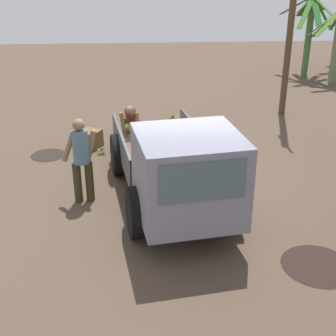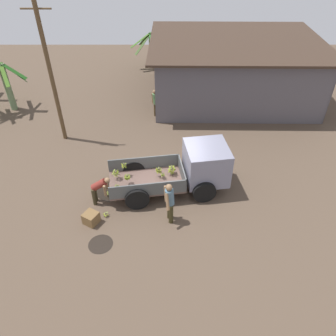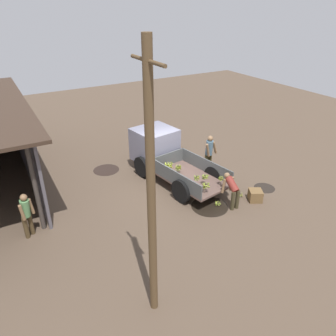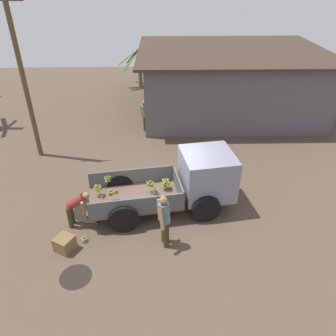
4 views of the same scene
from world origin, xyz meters
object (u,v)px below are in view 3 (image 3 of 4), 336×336
person_worker_loading (232,189)px  banana_bunch_on_ground_1 (251,198)px  cargo_truck (161,152)px  utility_pole (151,196)px  banana_bunch_on_ground_2 (218,203)px  banana_bunch_on_ground_0 (240,194)px  person_foreground_visitor (209,152)px  person_bystander_near_shed (26,213)px  wooden_crate_0 (255,195)px

person_worker_loading → banana_bunch_on_ground_1: 1.14m
cargo_truck → utility_pole: utility_pole is taller
banana_bunch_on_ground_1 → banana_bunch_on_ground_2: bearing=75.5°
banana_bunch_on_ground_0 → utility_pole: bearing=118.0°
cargo_truck → utility_pole: 7.54m
person_worker_loading → banana_bunch_on_ground_0: size_ratio=5.53×
cargo_truck → person_worker_loading: (-3.63, -0.93, -0.28)m
person_foreground_visitor → person_bystander_near_shed: (-0.72, 7.71, -0.07)m
banana_bunch_on_ground_1 → banana_bunch_on_ground_0: bearing=25.7°
person_worker_loading → banana_bunch_on_ground_1: size_ratio=6.22×
person_worker_loading → banana_bunch_on_ground_1: (-0.10, -0.93, -0.65)m
cargo_truck → person_bystander_near_shed: size_ratio=3.05×
banana_bunch_on_ground_2 → wooden_crate_0: 1.52m
person_worker_loading → banana_bunch_on_ground_2: 0.79m
cargo_truck → banana_bunch_on_ground_2: cargo_truck is taller
person_foreground_visitor → person_bystander_near_shed: 7.74m
banana_bunch_on_ground_1 → person_foreground_visitor: bearing=0.2°
banana_bunch_on_ground_0 → wooden_crate_0: (-0.48, -0.31, 0.12)m
person_foreground_visitor → cargo_truck: bearing=-131.3°
cargo_truck → banana_bunch_on_ground_0: size_ratio=21.74×
person_foreground_visitor → utility_pole: bearing=-60.4°
banana_bunch_on_ground_1 → wooden_crate_0: size_ratio=0.41×
utility_pole → person_foreground_visitor: utility_pole is taller
person_foreground_visitor → person_bystander_near_shed: person_foreground_visitor is taller
person_worker_loading → person_bystander_near_shed: (1.94, 6.78, 0.15)m
cargo_truck → person_worker_loading: size_ratio=3.93×
utility_pole → wooden_crate_0: bearing=-67.4°
cargo_truck → banana_bunch_on_ground_1: cargo_truck is taller
banana_bunch_on_ground_2 → utility_pole: bearing=123.6°
banana_bunch_on_ground_1 → utility_pole: bearing=113.8°
person_worker_loading → person_foreground_visitor: bearing=-18.1°
person_bystander_near_shed → utility_pole: bearing=-11.7°
person_bystander_near_shed → banana_bunch_on_ground_1: bearing=37.6°
person_worker_loading → banana_bunch_on_ground_0: person_worker_loading is taller
person_bystander_near_shed → wooden_crate_0: (-2.13, -7.83, -0.66)m
utility_pole → wooden_crate_0: size_ratio=13.29×
person_worker_loading → banana_bunch_on_ground_1: person_worker_loading is taller
person_worker_loading → wooden_crate_0: bearing=-98.9°
person_bystander_near_shed → wooden_crate_0: bearing=37.2°
utility_pole → banana_bunch_on_ground_2: 5.97m
cargo_truck → wooden_crate_0: size_ratio=10.04×
person_foreground_visitor → person_worker_loading: bearing=-32.8°
person_foreground_visitor → banana_bunch_on_ground_2: bearing=-42.5°
utility_pole → banana_bunch_on_ground_2: (2.79, -4.20, -3.19)m
person_worker_loading → cargo_truck: bearing=15.4°
person_bystander_near_shed → banana_bunch_on_ground_1: person_bystander_near_shed is taller
person_worker_loading → person_bystander_near_shed: 7.06m
person_bystander_near_shed → person_worker_loading: bearing=36.4°
cargo_truck → utility_pole: size_ratio=0.76×
person_foreground_visitor → banana_bunch_on_ground_1: person_foreground_visitor is taller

